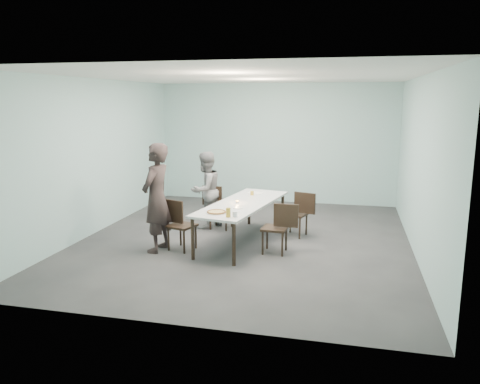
% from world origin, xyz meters
% --- Properties ---
extents(ground, '(7.00, 7.00, 0.00)m').
position_xyz_m(ground, '(0.00, 0.00, 0.00)').
color(ground, '#333335').
rests_on(ground, ground).
extents(room_shell, '(6.02, 7.02, 3.01)m').
position_xyz_m(room_shell, '(0.00, 0.00, 2.03)').
color(room_shell, '#A2CCCC').
rests_on(room_shell, ground).
extents(table, '(1.34, 2.72, 0.75)m').
position_xyz_m(table, '(-0.02, -0.15, 0.69)').
color(table, white).
rests_on(table, ground).
extents(chair_near_left, '(0.65, 0.53, 0.87)m').
position_xyz_m(chair_near_left, '(-1.03, -0.79, 0.50)').
color(chair_near_left, black).
rests_on(chair_near_left, ground).
extents(chair_far_left, '(0.63, 0.45, 0.87)m').
position_xyz_m(chair_far_left, '(-0.74, 0.68, 0.50)').
color(chair_far_left, black).
rests_on(chair_far_left, ground).
extents(chair_near_right, '(0.62, 0.44, 0.87)m').
position_xyz_m(chair_near_right, '(0.74, -0.61, 0.50)').
color(chair_near_right, black).
rests_on(chair_near_right, ground).
extents(chair_far_right, '(0.65, 0.52, 0.87)m').
position_xyz_m(chair_far_right, '(0.95, 0.47, 0.50)').
color(chair_far_right, black).
rests_on(chair_far_right, ground).
extents(diner_near, '(0.51, 0.72, 1.88)m').
position_xyz_m(diner_near, '(-1.34, -0.97, 0.94)').
color(diner_near, black).
rests_on(diner_near, ground).
extents(diner_far, '(0.86, 0.94, 1.57)m').
position_xyz_m(diner_far, '(-0.98, 0.67, 0.78)').
color(diner_far, slate).
rests_on(diner_far, ground).
extents(pizza, '(0.34, 0.34, 0.04)m').
position_xyz_m(pizza, '(-0.25, -1.04, 0.77)').
color(pizza, white).
rests_on(pizza, table).
extents(side_plate, '(0.18, 0.18, 0.01)m').
position_xyz_m(side_plate, '(0.01, -0.61, 0.76)').
color(side_plate, white).
rests_on(side_plate, table).
extents(beer_glass, '(0.08, 0.08, 0.15)m').
position_xyz_m(beer_glass, '(0.00, -1.25, 0.82)').
color(beer_glass, gold).
rests_on(beer_glass, table).
extents(water_tumbler, '(0.08, 0.08, 0.09)m').
position_xyz_m(water_tumbler, '(0.10, -1.22, 0.80)').
color(water_tumbler, silver).
rests_on(water_tumbler, table).
extents(tealight, '(0.06, 0.06, 0.05)m').
position_xyz_m(tealight, '(-0.10, -0.24, 0.77)').
color(tealight, silver).
rests_on(tealight, table).
extents(amber_tumbler, '(0.07, 0.07, 0.08)m').
position_xyz_m(amber_tumbler, '(0.01, 0.55, 0.79)').
color(amber_tumbler, gold).
rests_on(amber_tumbler, table).
extents(menu, '(0.33, 0.27, 0.01)m').
position_xyz_m(menu, '(0.03, 0.79, 0.75)').
color(menu, silver).
rests_on(menu, table).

